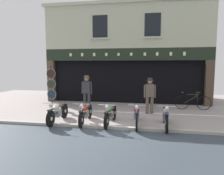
{
  "coord_description": "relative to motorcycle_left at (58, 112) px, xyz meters",
  "views": [
    {
      "loc": [
        1.35,
        -7.05,
        2.32
      ],
      "look_at": [
        -0.34,
        2.53,
        1.25
      ],
      "focal_mm": 32.74,
      "sensor_mm": 36.0,
      "label": 1
    }
  ],
  "objects": [
    {
      "name": "advert_board_near",
      "position": [
        4.28,
        4.86,
        1.38
      ],
      "size": [
        0.71,
        0.03,
        0.95
      ],
      "color": "silver"
    },
    {
      "name": "advert_board_far",
      "position": [
        5.54,
        4.86,
        1.38
      ],
      "size": [
        0.83,
        0.03,
        0.96
      ],
      "color": "beige"
    },
    {
      "name": "shop_facade",
      "position": [
        2.22,
        6.49,
        1.25
      ],
      "size": [
        10.25,
        4.42,
        6.04
      ],
      "color": "black",
      "rests_on": "ground"
    },
    {
      "name": "leaning_bicycle",
      "position": [
        5.93,
        3.51,
        -0.04
      ],
      "size": [
        1.83,
        0.5,
        0.96
      ],
      "rotation": [
        0.0,
        0.0,
        1.57
      ],
      "color": "black",
      "rests_on": "ground"
    },
    {
      "name": "motorcycle_center_right",
      "position": [
        3.17,
        0.14,
        0.01
      ],
      "size": [
        0.62,
        2.1,
        0.94
      ],
      "rotation": [
        0.0,
        0.0,
        3.2
      ],
      "color": "black",
      "rests_on": "ground"
    },
    {
      "name": "shopkeeper_center",
      "position": [
        3.67,
        2.19,
        0.54
      ],
      "size": [
        0.56,
        0.37,
        1.72
      ],
      "rotation": [
        0.0,
        0.0,
        3.21
      ],
      "color": "brown",
      "rests_on": "ground"
    },
    {
      "name": "motorcycle_center",
      "position": [
        2.15,
        0.09,
        -0.01
      ],
      "size": [
        0.62,
        1.96,
        0.9
      ],
      "rotation": [
        0.0,
        0.0,
        3.1
      ],
      "color": "black",
      "rests_on": "ground"
    },
    {
      "name": "salesman_left",
      "position": [
        0.5,
        2.39,
        0.59
      ],
      "size": [
        0.56,
        0.37,
        1.79
      ],
      "rotation": [
        0.0,
        0.0,
        3.07
      ],
      "color": "#2D2D33",
      "rests_on": "ground"
    },
    {
      "name": "motorcycle_right",
      "position": [
        4.25,
        0.09,
        0.01
      ],
      "size": [
        0.62,
        2.01,
        0.93
      ],
      "rotation": [
        0.0,
        0.0,
        3.12
      ],
      "color": "black",
      "rests_on": "ground"
    },
    {
      "name": "motorcycle_center_left",
      "position": [
        1.14,
        0.11,
        -0.01
      ],
      "size": [
        0.62,
        2.02,
        0.91
      ],
      "rotation": [
        0.0,
        0.0,
        3.2
      ],
      "color": "black",
      "rests_on": "ground"
    },
    {
      "name": "ground",
      "position": [
        2.22,
        -1.52,
        -0.46
      ],
      "size": [
        21.95,
        22.0,
        0.18
      ],
      "color": "#A09492"
    },
    {
      "name": "tyre_sign_pole",
      "position": [
        -1.69,
        2.9,
        0.84
      ],
      "size": [
        0.52,
        0.06,
        2.29
      ],
      "color": "#232328",
      "rests_on": "ground"
    },
    {
      "name": "motorcycle_left",
      "position": [
        0.0,
        0.0,
        0.0
      ],
      "size": [
        0.62,
        1.97,
        0.92
      ],
      "rotation": [
        0.0,
        0.0,
        3.15
      ],
      "color": "black",
      "rests_on": "ground"
    }
  ]
}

